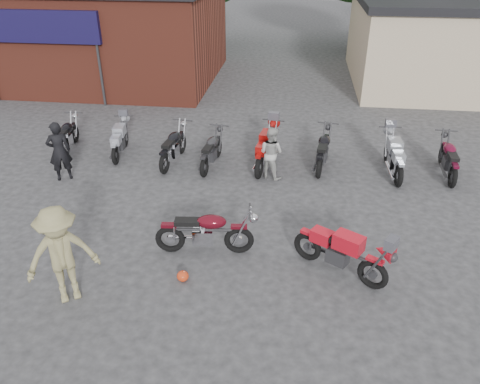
# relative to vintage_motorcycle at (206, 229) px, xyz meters

# --- Properties ---
(ground) EXTENTS (90.00, 90.00, 0.00)m
(ground) POSITION_rel_vintage_motorcycle_xyz_m (0.78, -0.66, -0.60)
(ground) COLOR #2B2C2E
(brick_building) EXTENTS (12.00, 8.00, 4.00)m
(brick_building) POSITION_rel_vintage_motorcycle_xyz_m (-8.22, 13.34, 1.40)
(brick_building) COLOR maroon
(brick_building) RESTS_ON ground
(stucco_building) EXTENTS (10.00, 8.00, 3.50)m
(stucco_building) POSITION_rel_vintage_motorcycle_xyz_m (9.28, 14.34, 1.15)
(stucco_building) COLOR tan
(stucco_building) RESTS_ON ground
(vintage_motorcycle) EXTENTS (2.11, 0.88, 1.19)m
(vintage_motorcycle) POSITION_rel_vintage_motorcycle_xyz_m (0.00, 0.00, 0.00)
(vintage_motorcycle) COLOR #510A14
(vintage_motorcycle) RESTS_ON ground
(sportbike) EXTENTS (2.08, 1.63, 1.18)m
(sportbike) POSITION_rel_vintage_motorcycle_xyz_m (2.83, -0.39, -0.01)
(sportbike) COLOR red
(sportbike) RESTS_ON ground
(helmet) EXTENTS (0.29, 0.29, 0.22)m
(helmet) POSITION_rel_vintage_motorcycle_xyz_m (-0.30, -1.01, -0.48)
(helmet) COLOR red
(helmet) RESTS_ON ground
(person_dark) EXTENTS (0.74, 0.67, 1.70)m
(person_dark) POSITION_rel_vintage_motorcycle_xyz_m (-4.66, 2.91, 0.26)
(person_dark) COLOR black
(person_dark) RESTS_ON ground
(person_light) EXTENTS (0.90, 0.83, 1.50)m
(person_light) POSITION_rel_vintage_motorcycle_xyz_m (1.12, 3.76, 0.15)
(person_light) COLOR #ABABA7
(person_light) RESTS_ON ground
(person_tan) EXTENTS (1.48, 1.31, 1.99)m
(person_tan) POSITION_rel_vintage_motorcycle_xyz_m (-2.32, -1.76, 0.40)
(person_tan) COLOR #8D8557
(person_tan) RESTS_ON ground
(row_bike_0) EXTENTS (0.81, 1.93, 1.09)m
(row_bike_0) POSITION_rel_vintage_motorcycle_xyz_m (-5.40, 4.83, -0.05)
(row_bike_0) COLOR black
(row_bike_0) RESTS_ON ground
(row_bike_1) EXTENTS (0.87, 1.95, 1.09)m
(row_bike_1) POSITION_rel_vintage_motorcycle_xyz_m (-3.63, 4.73, -0.05)
(row_bike_1) COLOR #9B9FAA
(row_bike_1) RESTS_ON ground
(row_bike_2) EXTENTS (0.87, 2.06, 1.16)m
(row_bike_2) POSITION_rel_vintage_motorcycle_xyz_m (-1.83, 4.37, -0.02)
(row_bike_2) COLOR black
(row_bike_2) RESTS_ON ground
(row_bike_3) EXTENTS (0.84, 1.95, 1.10)m
(row_bike_3) POSITION_rel_vintage_motorcycle_xyz_m (-0.65, 4.27, -0.05)
(row_bike_3) COLOR #27272A
(row_bike_3) RESTS_ON ground
(row_bike_4) EXTENTS (1.02, 2.23, 1.24)m
(row_bike_4) POSITION_rel_vintage_motorcycle_xyz_m (0.93, 4.45, 0.03)
(row_bike_4) COLOR #A9100E
(row_bike_4) RESTS_ON ground
(row_bike_5) EXTENTS (0.96, 2.09, 1.17)m
(row_bike_5) POSITION_rel_vintage_motorcycle_xyz_m (2.61, 4.64, -0.01)
(row_bike_5) COLOR black
(row_bike_5) RESTS_ON ground
(row_bike_6) EXTENTS (0.77, 2.10, 1.20)m
(row_bike_6) POSITION_rel_vintage_motorcycle_xyz_m (4.59, 4.43, 0.01)
(row_bike_6) COLOR gray
(row_bike_6) RESTS_ON ground
(row_bike_7) EXTENTS (0.77, 2.01, 1.15)m
(row_bike_7) POSITION_rel_vintage_motorcycle_xyz_m (6.12, 4.52, -0.02)
(row_bike_7) COLOR #570A23
(row_bike_7) RESTS_ON ground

